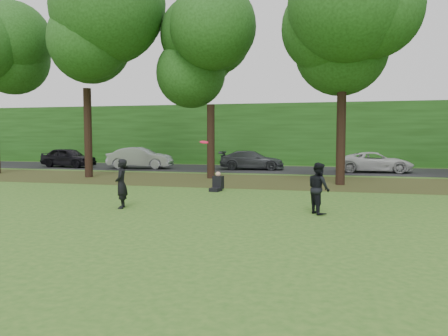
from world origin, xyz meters
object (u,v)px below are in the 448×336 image
player_right (319,188)px  frisbee (204,142)px  player_left (121,184)px  seated_person (217,184)px

player_right → frisbee: bearing=65.0°
player_right → frisbee: (-3.56, -0.31, 1.40)m
player_left → seated_person: size_ratio=1.96×
player_right → frisbee: frisbee is taller
frisbee → seated_person: (-0.88, 4.94, -1.88)m
player_right → seated_person: size_ratio=1.91×
player_left → player_right: size_ratio=1.03×
frisbee → player_left: bearing=-175.7°
player_left → seated_person: bearing=138.8°
player_right → seated_person: player_right is taller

